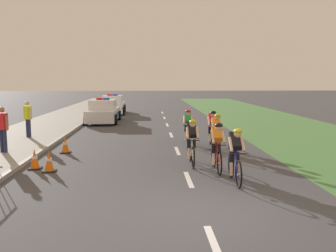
# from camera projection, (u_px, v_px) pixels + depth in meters

# --- Properties ---
(ground_plane) EXTENTS (160.00, 160.00, 0.00)m
(ground_plane) POSITION_uv_depth(u_px,v_px,m) (203.00, 216.00, 7.29)
(ground_plane) COLOR #424247
(sidewalk_slab) EXTENTS (4.02, 60.00, 0.12)m
(sidewalk_slab) POSITION_uv_depth(u_px,v_px,m) (46.00, 126.00, 20.77)
(sidewalk_slab) COLOR gray
(sidewalk_slab) RESTS_ON ground
(kerb_edge) EXTENTS (0.16, 60.00, 0.13)m
(kerb_edge) POSITION_uv_depth(u_px,v_px,m) (80.00, 126.00, 20.87)
(kerb_edge) COLOR #9E9E99
(kerb_edge) RESTS_ON ground
(grass_verge) EXTENTS (7.00, 60.00, 0.01)m
(grass_verge) POSITION_uv_depth(u_px,v_px,m) (280.00, 125.00, 21.51)
(grass_verge) COLOR #4C7F42
(grass_verge) RESTS_ON ground
(lane_markings_centre) EXTENTS (0.14, 25.60, 0.01)m
(lane_markings_centre) POSITION_uv_depth(u_px,v_px,m) (171.00, 135.00, 17.86)
(lane_markings_centre) COLOR white
(lane_markings_centre) RESTS_ON ground
(cyclist_lead) EXTENTS (0.42, 1.72, 1.56)m
(cyclist_lead) POSITION_uv_depth(u_px,v_px,m) (235.00, 154.00, 9.52)
(cyclist_lead) COLOR black
(cyclist_lead) RESTS_ON ground
(cyclist_second) EXTENTS (0.42, 1.72, 1.56)m
(cyclist_second) POSITION_uv_depth(u_px,v_px,m) (217.00, 146.00, 10.71)
(cyclist_second) COLOR black
(cyclist_second) RESTS_ON ground
(cyclist_third) EXTENTS (0.42, 1.72, 1.56)m
(cyclist_third) POSITION_uv_depth(u_px,v_px,m) (192.00, 141.00, 11.51)
(cyclist_third) COLOR black
(cyclist_third) RESTS_ON ground
(cyclist_fourth) EXTENTS (0.42, 1.72, 1.56)m
(cyclist_fourth) POSITION_uv_depth(u_px,v_px,m) (216.00, 133.00, 13.36)
(cyclist_fourth) COLOR black
(cyclist_fourth) RESTS_ON ground
(cyclist_fifth) EXTENTS (0.43, 1.72, 1.56)m
(cyclist_fifth) POSITION_uv_depth(u_px,v_px,m) (212.00, 128.00, 14.66)
(cyclist_fifth) COLOR black
(cyclist_fifth) RESTS_ON ground
(cyclist_sixth) EXTENTS (0.44, 1.72, 1.56)m
(cyclist_sixth) POSITION_uv_depth(u_px,v_px,m) (188.00, 126.00, 15.21)
(cyclist_sixth) COLOR black
(cyclist_sixth) RESTS_ON ground
(police_car_nearest) EXTENTS (2.01, 4.40, 1.59)m
(police_car_nearest) POSITION_uv_depth(u_px,v_px,m) (103.00, 112.00, 23.00)
(police_car_nearest) COLOR white
(police_car_nearest) RESTS_ON ground
(police_car_second) EXTENTS (2.11, 4.46, 1.59)m
(police_car_second) POSITION_uv_depth(u_px,v_px,m) (113.00, 105.00, 28.87)
(police_car_second) COLOR white
(police_car_second) RESTS_ON ground
(traffic_cone_near) EXTENTS (0.36, 0.36, 0.64)m
(traffic_cone_near) POSITION_uv_depth(u_px,v_px,m) (49.00, 162.00, 10.73)
(traffic_cone_near) COLOR black
(traffic_cone_near) RESTS_ON ground
(traffic_cone_mid) EXTENTS (0.36, 0.36, 0.64)m
(traffic_cone_mid) POSITION_uv_depth(u_px,v_px,m) (65.00, 145.00, 13.48)
(traffic_cone_mid) COLOR black
(traffic_cone_mid) RESTS_ON ground
(traffic_cone_far) EXTENTS (0.36, 0.36, 0.64)m
(traffic_cone_far) POSITION_uv_depth(u_px,v_px,m) (35.00, 159.00, 11.05)
(traffic_cone_far) COLOR black
(traffic_cone_far) RESTS_ON ground
(spectator_closest) EXTENTS (0.43, 0.42, 1.68)m
(spectator_closest) POSITION_uv_depth(u_px,v_px,m) (28.00, 117.00, 16.30)
(spectator_closest) COLOR #23284C
(spectator_closest) RESTS_ON sidewalk_slab
(spectator_middle) EXTENTS (0.50, 0.36, 1.68)m
(spectator_middle) POSITION_uv_depth(u_px,v_px,m) (3.00, 126.00, 12.92)
(spectator_middle) COLOR #23284C
(spectator_middle) RESTS_ON sidewalk_slab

